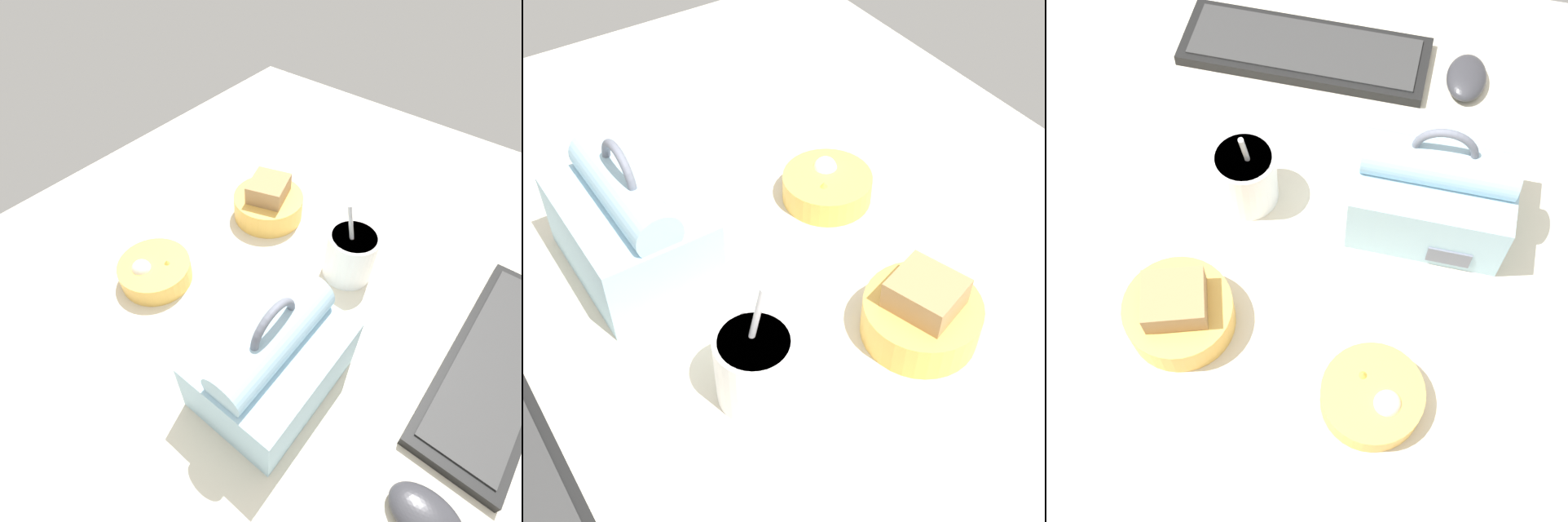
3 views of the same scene
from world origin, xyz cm
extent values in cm
cube|color=beige|center=(0.00, 0.00, 1.00)|extent=(140.00, 110.00, 2.00)
cube|color=#9EC6DB|center=(13.34, 10.22, 7.24)|extent=(20.23, 14.76, 10.49)
cylinder|color=#9EC6DB|center=(13.34, 10.22, 14.07)|extent=(19.22, 5.77, 5.77)
cube|color=slate|center=(16.88, 2.74, 4.88)|extent=(5.66, 0.30, 3.15)
torus|color=slate|center=(13.34, 10.22, 16.67)|extent=(8.08, 1.00, 8.08)
cylinder|color=white|center=(-11.41, 7.89, 6.52)|extent=(8.48, 8.48, 9.05)
cylinder|color=#C6892D|center=(-11.41, 7.89, 10.75)|extent=(7.46, 7.46, 0.60)
cylinder|color=silver|center=(-10.78, 7.46, 12.02)|extent=(0.70, 3.20, 10.26)
cylinder|color=#EAB24C|center=(-14.60, -12.33, 4.44)|extent=(13.60, 13.60, 4.88)
cube|color=#A87F51|center=(-14.60, -12.33, 7.12)|extent=(9.21, 8.78, 6.83)
cylinder|color=#EAB24C|center=(10.63, -17.26, 3.91)|extent=(12.30, 12.30, 3.82)
ellipsoid|color=white|center=(12.48, -18.18, 5.31)|extent=(3.35, 3.35, 3.94)
cone|color=#EFBC47|center=(9.09, -15.54, 4.96)|extent=(5.56, 5.56, 3.25)
sphere|color=#4C5623|center=(11.03, -20.99, 4.08)|extent=(1.48, 1.48, 1.48)
sphere|color=#4C5623|center=(11.54, -20.28, 4.08)|extent=(1.48, 1.48, 1.48)
sphere|color=#4C5623|center=(11.61, -19.40, 4.08)|extent=(1.48, 1.48, 1.48)
sphere|color=#4C5623|center=(11.20, -18.61, 4.08)|extent=(1.48, 1.48, 1.48)
camera|label=1|loc=(34.31, 25.23, 57.69)|focal=28.00mm
camera|label=2|loc=(-50.39, 29.80, 68.43)|focal=50.00mm
camera|label=3|loc=(8.72, -43.29, 87.67)|focal=50.00mm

